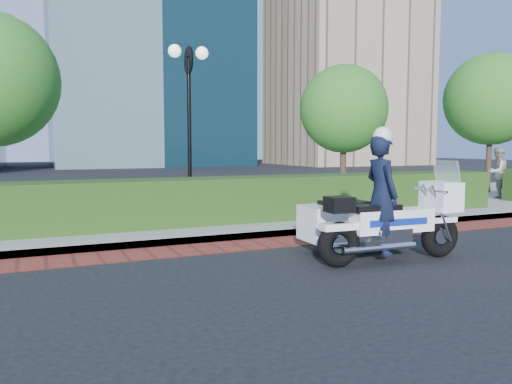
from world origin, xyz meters
name	(u,v)px	position (x,y,z in m)	size (l,w,h in m)	color
ground	(225,268)	(0.00, 0.00, 0.00)	(120.00, 120.00, 0.00)	black
brick_strip	(196,249)	(0.00, 1.50, 0.01)	(60.00, 1.00, 0.01)	maroon
sidewalk	(145,215)	(0.00, 6.00, 0.07)	(60.00, 8.00, 0.15)	gray
hedge_main	(167,202)	(0.00, 3.60, 0.65)	(18.00, 1.20, 1.00)	#143411
lamppost	(189,102)	(1.00, 5.20, 2.96)	(1.02, 0.70, 4.21)	black
tree_c	(344,109)	(6.50, 6.50, 3.05)	(2.80, 2.80, 4.30)	#332319
tree_d	(491,99)	(13.00, 6.50, 3.61)	(3.40, 3.40, 5.16)	#332319
tower_right	(347,31)	(28.00, 38.00, 14.00)	(14.00, 12.00, 28.00)	gray
police_motorcycle	(372,214)	(2.48, -0.33, 0.74)	(2.67, 1.90, 2.16)	black
pedestrian	(497,172)	(11.46, 4.80, 1.00)	(0.83, 0.64, 1.70)	#A49E91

